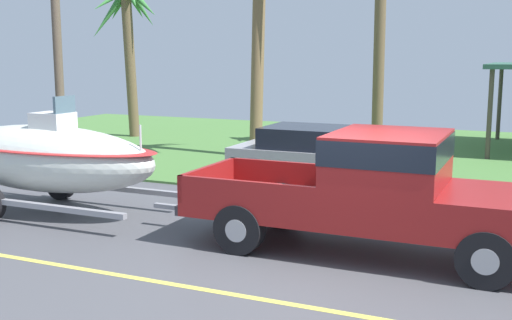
{
  "coord_description": "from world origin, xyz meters",
  "views": [
    {
      "loc": [
        2.54,
        -8.88,
        3.1
      ],
      "look_at": [
        -2.38,
        2.14,
        1.09
      ],
      "focal_mm": 44.53,
      "sensor_mm": 36.0,
      "label": 1
    }
  ],
  "objects_px": {
    "pickup_truck_towing": "(385,188)",
    "boat_on_trailer": "(44,157)",
    "palm_tree_near_right": "(128,21)",
    "utility_pole": "(57,33)",
    "parked_sedan_near": "(324,157)"
  },
  "relations": [
    {
      "from": "boat_on_trailer",
      "to": "palm_tree_near_right",
      "type": "height_order",
      "value": "palm_tree_near_right"
    },
    {
      "from": "boat_on_trailer",
      "to": "palm_tree_near_right",
      "type": "distance_m",
      "value": 11.7
    },
    {
      "from": "parked_sedan_near",
      "to": "palm_tree_near_right",
      "type": "bearing_deg",
      "value": 150.54
    },
    {
      "from": "palm_tree_near_right",
      "to": "utility_pole",
      "type": "xyz_separation_m",
      "value": [
        1.87,
        -5.94,
        -0.64
      ]
    },
    {
      "from": "pickup_truck_towing",
      "to": "boat_on_trailer",
      "type": "relative_size",
      "value": 0.93
    },
    {
      "from": "pickup_truck_towing",
      "to": "palm_tree_near_right",
      "type": "distance_m",
      "value": 15.84
    },
    {
      "from": "palm_tree_near_right",
      "to": "parked_sedan_near",
      "type": "bearing_deg",
      "value": -29.46
    },
    {
      "from": "parked_sedan_near",
      "to": "palm_tree_near_right",
      "type": "relative_size",
      "value": 0.78
    },
    {
      "from": "pickup_truck_towing",
      "to": "boat_on_trailer",
      "type": "bearing_deg",
      "value": -180.0
    },
    {
      "from": "boat_on_trailer",
      "to": "parked_sedan_near",
      "type": "bearing_deg",
      "value": 48.96
    },
    {
      "from": "parked_sedan_near",
      "to": "pickup_truck_towing",
      "type": "bearing_deg",
      "value": -62.28
    },
    {
      "from": "utility_pole",
      "to": "boat_on_trailer",
      "type": "bearing_deg",
      "value": -52.8
    },
    {
      "from": "boat_on_trailer",
      "to": "utility_pole",
      "type": "bearing_deg",
      "value": 127.2
    },
    {
      "from": "utility_pole",
      "to": "palm_tree_near_right",
      "type": "bearing_deg",
      "value": 107.48
    },
    {
      "from": "boat_on_trailer",
      "to": "palm_tree_near_right",
      "type": "xyz_separation_m",
      "value": [
        -5.01,
        10.07,
        3.22
      ]
    }
  ]
}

